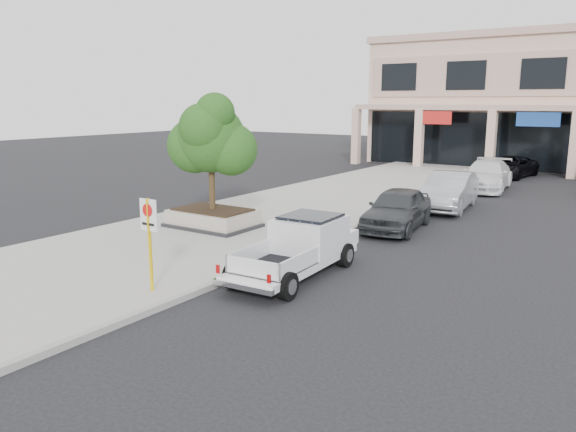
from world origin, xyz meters
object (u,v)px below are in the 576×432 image
object	(u,v)px
planter	(213,218)
curb_car_b	(449,191)
no_parking_sign	(149,232)
curb_car_d	(510,167)
curb_car_c	(486,175)
curb_car_a	(397,209)
planter_tree	(216,138)
pickup_truck	(294,249)

from	to	relation	value
planter	curb_car_b	bearing A→B (deg)	57.02
no_parking_sign	curb_car_b	size ratio (longest dim) A/B	0.46
no_parking_sign	curb_car_d	world-z (taller)	no_parking_sign
curb_car_c	curb_car_a	bearing A→B (deg)	-96.61
planter_tree	curb_car_b	world-z (taller)	planter_tree
curb_car_a	curb_car_c	size ratio (longest dim) A/B	0.84
no_parking_sign	curb_car_c	xyz separation A→B (m)	(2.18, 21.90, -0.84)
planter	pickup_truck	world-z (taller)	pickup_truck
planter	curb_car_a	world-z (taller)	curb_car_a
curb_car_b	curb_car_c	xyz separation A→B (m)	(-0.13, 6.58, -0.03)
curb_car_a	curb_car_d	world-z (taller)	curb_car_a
curb_car_a	curb_car_b	xyz separation A→B (m)	(0.30, 5.02, 0.04)
no_parking_sign	curb_car_c	bearing A→B (deg)	84.31
curb_car_d	curb_car_b	bearing A→B (deg)	-81.11
planter	planter_tree	world-z (taller)	planter_tree
planter_tree	curb_car_d	size ratio (longest dim) A/B	0.84
curb_car_a	curb_car_c	world-z (taller)	curb_car_c
no_parking_sign	pickup_truck	bearing A→B (deg)	58.32
pickup_truck	planter	bearing A→B (deg)	148.85
no_parking_sign	curb_car_a	size ratio (longest dim) A/B	0.50
curb_car_d	pickup_truck	bearing A→B (deg)	-82.38
planter_tree	pickup_truck	world-z (taller)	planter_tree
pickup_truck	curb_car_d	xyz separation A→B (m)	(0.01, 24.70, -0.12)
planter	planter_tree	bearing A→B (deg)	48.97
curb_car_b	curb_car_d	distance (m)	12.66
pickup_truck	curb_car_a	world-z (taller)	pickup_truck
planter_tree	curb_car_c	world-z (taller)	planter_tree
curb_car_a	no_parking_sign	bearing A→B (deg)	-108.40
curb_car_b	curb_car_c	size ratio (longest dim) A/B	0.91
curb_car_c	curb_car_d	distance (m)	6.08
pickup_truck	curb_car_c	bearing A→B (deg)	86.53
planter	planter_tree	xyz separation A→B (m)	(0.13, 0.15, 2.94)
curb_car_a	curb_car_d	bearing A→B (deg)	82.53
no_parking_sign	pickup_truck	size ratio (longest dim) A/B	0.46
no_parking_sign	curb_car_d	xyz separation A→B (m)	(2.04, 27.98, -0.97)
pickup_truck	curb_car_b	bearing A→B (deg)	85.65
curb_car_b	curb_car_c	world-z (taller)	curb_car_b
no_parking_sign	pickup_truck	world-z (taller)	no_parking_sign
curb_car_a	planter	bearing A→B (deg)	-151.47
planter	pickup_truck	size ratio (longest dim) A/B	0.64
planter	curb_car_a	distance (m)	6.88
planter_tree	curb_car_d	distance (m)	22.41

